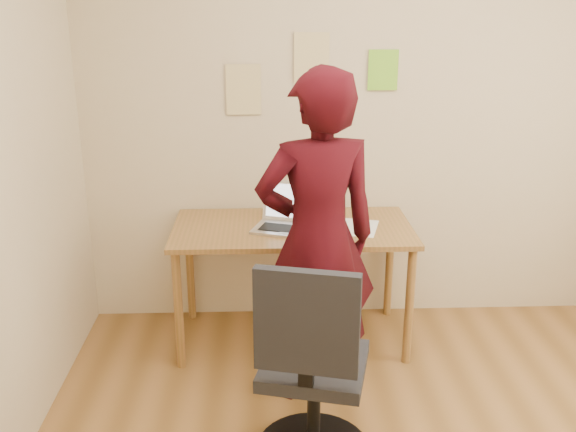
{
  "coord_description": "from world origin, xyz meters",
  "views": [
    {
      "loc": [
        -0.63,
        -2.16,
        2.0
      ],
      "look_at": [
        -0.51,
        0.95,
        0.95
      ],
      "focal_mm": 40.0,
      "sensor_mm": 36.0,
      "label": 1
    }
  ],
  "objects_px": {
    "laptop": "(287,219)",
    "office_chair": "(312,380)",
    "phone": "(329,237)",
    "person": "(317,240)",
    "desk": "(292,240)"
  },
  "relations": [
    {
      "from": "phone",
      "to": "office_chair",
      "type": "height_order",
      "value": "office_chair"
    },
    {
      "from": "laptop",
      "to": "desk",
      "type": "bearing_deg",
      "value": 49.27
    },
    {
      "from": "laptop",
      "to": "person",
      "type": "relative_size",
      "value": 0.25
    },
    {
      "from": "laptop",
      "to": "office_chair",
      "type": "xyz_separation_m",
      "value": [
        0.07,
        -1.11,
        -0.36
      ]
    },
    {
      "from": "desk",
      "to": "office_chair",
      "type": "xyz_separation_m",
      "value": [
        0.03,
        -1.13,
        -0.22
      ]
    },
    {
      "from": "office_chair",
      "to": "person",
      "type": "height_order",
      "value": "person"
    },
    {
      "from": "laptop",
      "to": "phone",
      "type": "height_order",
      "value": "laptop"
    },
    {
      "from": "phone",
      "to": "desk",
      "type": "bearing_deg",
      "value": 144.21
    },
    {
      "from": "desk",
      "to": "person",
      "type": "bearing_deg",
      "value": -79.75
    },
    {
      "from": "desk",
      "to": "laptop",
      "type": "height_order",
      "value": "laptop"
    },
    {
      "from": "office_chair",
      "to": "laptop",
      "type": "bearing_deg",
      "value": 107.57
    },
    {
      "from": "laptop",
      "to": "office_chair",
      "type": "bearing_deg",
      "value": -67.63
    },
    {
      "from": "phone",
      "to": "office_chair",
      "type": "distance_m",
      "value": 0.99
    },
    {
      "from": "phone",
      "to": "office_chair",
      "type": "bearing_deg",
      "value": -89.89
    },
    {
      "from": "desk",
      "to": "phone",
      "type": "height_order",
      "value": "phone"
    }
  ]
}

